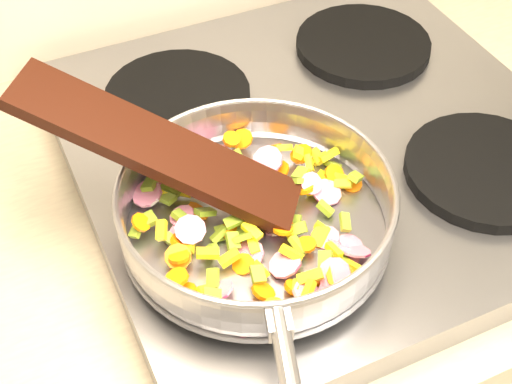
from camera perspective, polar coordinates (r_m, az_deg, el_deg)
name	(u,v)px	position (r m, az deg, el deg)	size (l,w,h in m)	color
cooktop	(322,148)	(0.91, 5.30, 3.54)	(0.60, 0.60, 0.04)	#939399
grate_fl	(270,247)	(0.75, 1.15, -4.44)	(0.19, 0.19, 0.02)	black
grate_fr	(486,170)	(0.88, 17.90, 1.71)	(0.19, 0.19, 0.02)	black
grate_bl	(178,96)	(0.94, -6.28, 7.61)	(0.19, 0.19, 0.02)	black
grate_br	(363,45)	(1.04, 8.56, 11.58)	(0.19, 0.19, 0.02)	black
saute_pan	(256,208)	(0.73, 0.02, -1.29)	(0.33, 0.49, 0.06)	#9E9EA5
vegetable_heap	(258,223)	(0.74, 0.16, -2.52)	(0.27, 0.27, 0.05)	orange
wooden_spatula	(158,148)	(0.74, -7.86, 3.52)	(0.31, 0.07, 0.01)	black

